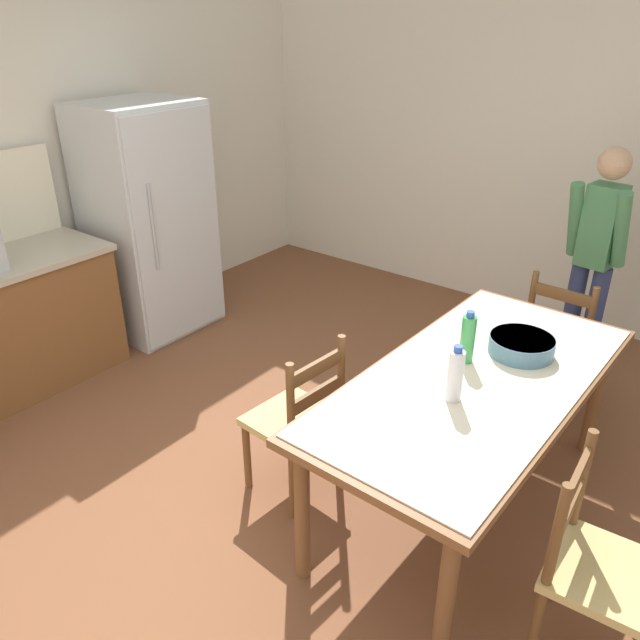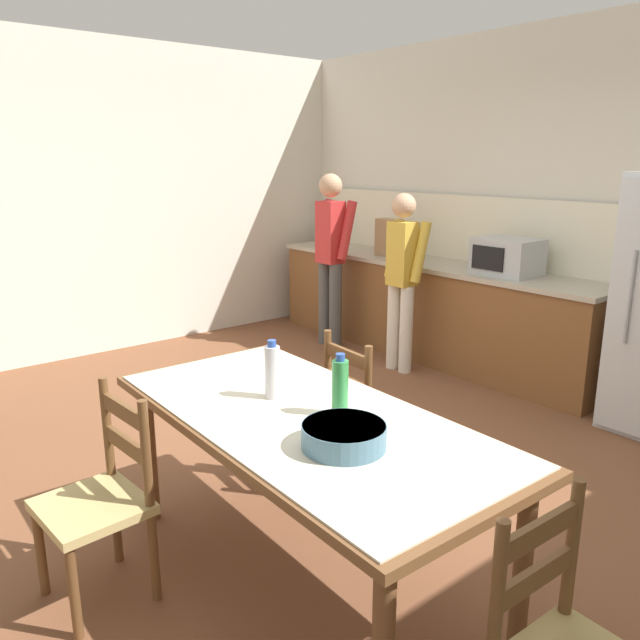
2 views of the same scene
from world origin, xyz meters
name	(u,v)px [view 2 (image 2 of 2)]	position (x,y,z in m)	size (l,w,h in m)	color
ground_plane	(327,469)	(0.00, 0.00, 0.00)	(8.32, 8.32, 0.00)	brown
wall_back	(579,207)	(0.00, 2.66, 1.45)	(6.52, 0.12, 2.90)	silver
wall_left	(105,200)	(-3.26, 0.00, 1.45)	(0.12, 5.20, 2.90)	silver
kitchen_counter	(426,308)	(-1.19, 2.23, 0.45)	(3.58, 0.66, 0.90)	brown
counter_splashback	(452,227)	(-1.19, 2.54, 1.20)	(3.54, 0.03, 0.60)	#EFE8CB
microwave	(507,257)	(-0.33, 2.21, 1.05)	(0.50, 0.39, 0.30)	#B2B7BC
paper_bag	(389,237)	(-1.68, 2.20, 1.08)	(0.24, 0.16, 0.36)	tan
dining_table	(305,432)	(0.70, -0.71, 0.70)	(1.95, 0.95, 0.79)	brown
bottle_near_centre	(272,371)	(0.46, -0.70, 0.91)	(0.07, 0.07, 0.27)	silver
bottle_off_centre	(340,387)	(0.80, -0.60, 0.91)	(0.07, 0.07, 0.27)	green
serving_bowl	(344,434)	(1.03, -0.78, 0.84)	(0.32, 0.32, 0.09)	slate
chair_side_far_left	(365,414)	(0.28, 0.05, 0.44)	(0.45, 0.43, 0.91)	brown
chair_side_near_left	(101,501)	(0.24, -1.44, 0.44)	(0.44, 0.42, 0.91)	brown
person_at_sink	(331,251)	(-1.98, 1.71, 0.95)	(0.42, 0.29, 1.69)	#4C4C4C
person_at_counter	(402,273)	(-1.01, 1.69, 0.87)	(0.39, 0.27, 1.55)	silver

